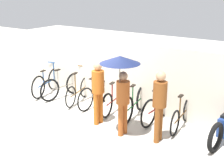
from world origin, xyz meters
TOP-DOWN VIEW (x-y plane):
  - ground_plane at (0.00, 0.00)m, footprint 30.00×30.00m
  - back_wall at (0.00, 1.91)m, footprint 13.91×0.12m
  - parked_bicycle_0 at (-2.37, 1.38)m, footprint 0.56×1.70m
  - parked_bicycle_1 at (-1.69, 1.43)m, footprint 0.46×1.75m
  - parked_bicycle_2 at (-1.02, 1.40)m, footprint 0.55×1.61m
  - parked_bicycle_3 at (-0.34, 1.42)m, footprint 0.44×1.68m
  - parked_bicycle_4 at (0.34, 1.45)m, footprint 0.46×1.75m
  - parked_bicycle_5 at (1.01, 1.43)m, footprint 0.47×1.75m
  - parked_bicycle_6 at (1.69, 1.48)m, footprint 0.44×1.72m
  - parked_bicycle_7 at (2.37, 1.47)m, footprint 0.44×1.67m
  - pedestrian_leading at (0.46, 0.48)m, footprint 0.32×0.32m
  - pedestrian_center at (1.33, 0.22)m, footprint 0.94×0.94m
  - pedestrian_trailing at (2.20, 0.49)m, footprint 0.32×0.32m

SIDE VIEW (x-z plane):
  - ground_plane at x=0.00m, z-range 0.00..0.00m
  - parked_bicycle_7 at x=2.37m, z-range -0.16..0.86m
  - parked_bicycle_2 at x=-1.02m, z-range -0.17..0.88m
  - parked_bicycle_4 at x=0.34m, z-range -0.11..0.85m
  - parked_bicycle_3 at x=-0.34m, z-range -0.14..0.89m
  - parked_bicycle_5 at x=1.01m, z-range -0.16..0.92m
  - parked_bicycle_1 at x=-1.69m, z-range -0.11..0.87m
  - parked_bicycle_0 at x=-2.37m, z-range -0.10..0.89m
  - parked_bicycle_6 at x=1.69m, z-range -0.11..0.91m
  - back_wall at x=0.00m, z-range 0.00..1.97m
  - pedestrian_leading at x=0.46m, z-range 0.15..1.84m
  - pedestrian_trailing at x=2.20m, z-range 0.15..1.86m
  - pedestrian_center at x=1.33m, z-range 0.55..2.55m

